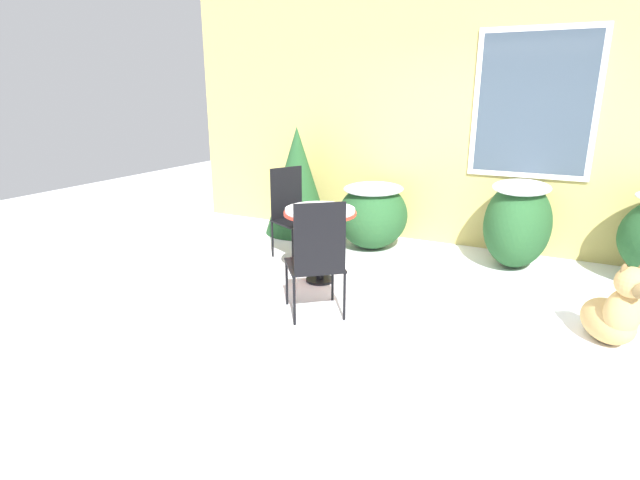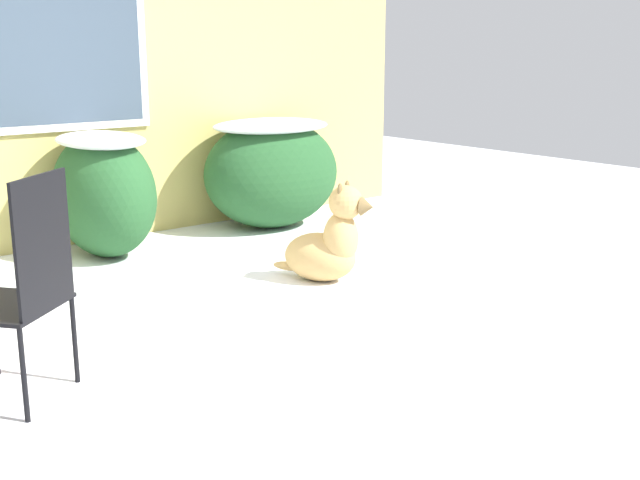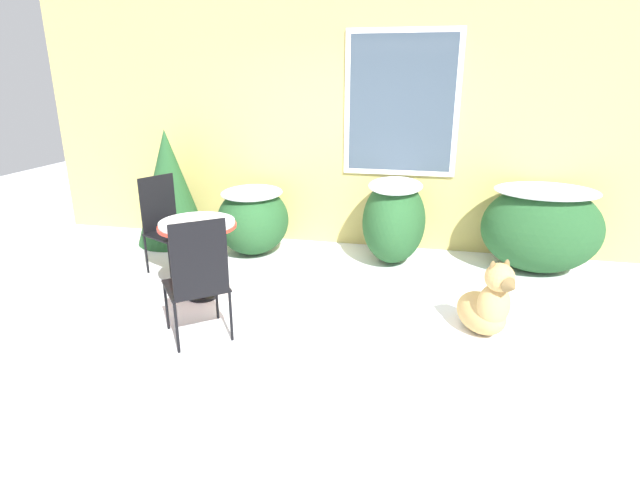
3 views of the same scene
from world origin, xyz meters
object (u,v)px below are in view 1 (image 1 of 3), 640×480
at_px(dog, 614,313).
at_px(patio_chair_near_table, 293,211).
at_px(patio_chair_far_side, 317,257).
at_px(patio_table, 320,219).

bearing_deg(dog, patio_chair_near_table, 138.36).
xyz_separation_m(patio_chair_far_side, dog, (2.26, 0.60, -0.29)).
xyz_separation_m(patio_chair_near_table, dog, (3.28, -0.77, -0.29)).
bearing_deg(patio_chair_near_table, patio_table, -105.50).
height_order(patio_chair_near_table, patio_chair_far_side, same).
distance_m(patio_table, patio_chair_far_side, 0.86).
relative_size(patio_chair_near_table, dog, 1.49).
distance_m(patio_chair_far_side, dog, 2.36).
bearing_deg(patio_chair_near_table, dog, -76.65).
relative_size(patio_table, dog, 1.10).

